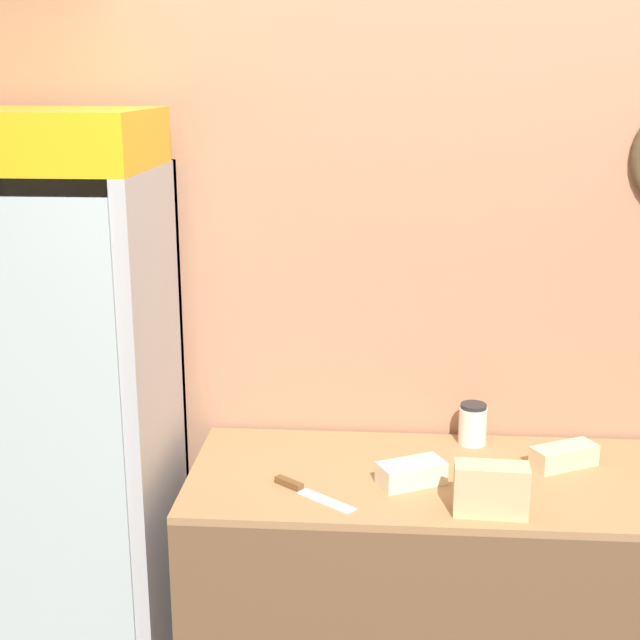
{
  "coord_description": "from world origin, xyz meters",
  "views": [
    {
      "loc": [
        -0.31,
        -1.8,
        2.14
      ],
      "look_at": [
        -0.51,
        0.96,
        1.38
      ],
      "focal_mm": 50.0,
      "sensor_mm": 36.0,
      "label": 1
    }
  ],
  "objects_px": {
    "beverage_cooler": "(54,389)",
    "condiment_jar": "(473,424)",
    "sandwich_stack_bottom": "(490,501)",
    "sandwich_flat_left": "(564,456)",
    "sandwich_flat_right": "(411,473)",
    "chefs_knife": "(303,490)",
    "sandwich_stack_middle": "(492,477)"
  },
  "relations": [
    {
      "from": "sandwich_stack_middle",
      "to": "chefs_knife",
      "type": "height_order",
      "value": "sandwich_stack_middle"
    },
    {
      "from": "sandwich_stack_bottom",
      "to": "sandwich_stack_middle",
      "type": "xyz_separation_m",
      "value": [
        0.0,
        0.0,
        0.08
      ]
    },
    {
      "from": "sandwich_stack_middle",
      "to": "sandwich_flat_left",
      "type": "bearing_deg",
      "value": 51.56
    },
    {
      "from": "beverage_cooler",
      "to": "sandwich_stack_middle",
      "type": "height_order",
      "value": "beverage_cooler"
    },
    {
      "from": "chefs_knife",
      "to": "condiment_jar",
      "type": "height_order",
      "value": "condiment_jar"
    },
    {
      "from": "sandwich_stack_bottom",
      "to": "sandwich_stack_middle",
      "type": "distance_m",
      "value": 0.08
    },
    {
      "from": "sandwich_flat_left",
      "to": "chefs_knife",
      "type": "bearing_deg",
      "value": -163.27
    },
    {
      "from": "sandwich_stack_bottom",
      "to": "sandwich_flat_right",
      "type": "height_order",
      "value": "sandwich_stack_bottom"
    },
    {
      "from": "sandwich_flat_right",
      "to": "sandwich_flat_left",
      "type": "bearing_deg",
      "value": 18.56
    },
    {
      "from": "sandwich_stack_bottom",
      "to": "sandwich_flat_left",
      "type": "height_order",
      "value": "sandwich_stack_bottom"
    },
    {
      "from": "beverage_cooler",
      "to": "sandwich_flat_left",
      "type": "xyz_separation_m",
      "value": [
        1.73,
        0.02,
        -0.2
      ]
    },
    {
      "from": "sandwich_flat_right",
      "to": "condiment_jar",
      "type": "height_order",
      "value": "condiment_jar"
    },
    {
      "from": "sandwich_stack_middle",
      "to": "chefs_knife",
      "type": "relative_size",
      "value": 0.83
    },
    {
      "from": "chefs_knife",
      "to": "condiment_jar",
      "type": "distance_m",
      "value": 0.71
    },
    {
      "from": "sandwich_stack_middle",
      "to": "sandwich_flat_left",
      "type": "xyz_separation_m",
      "value": [
        0.28,
        0.36,
        -0.08
      ]
    },
    {
      "from": "condiment_jar",
      "to": "sandwich_stack_bottom",
      "type": "bearing_deg",
      "value": -89.44
    },
    {
      "from": "beverage_cooler",
      "to": "condiment_jar",
      "type": "bearing_deg",
      "value": 7.51
    },
    {
      "from": "sandwich_stack_middle",
      "to": "sandwich_flat_left",
      "type": "distance_m",
      "value": 0.46
    },
    {
      "from": "sandwich_flat_right",
      "to": "sandwich_stack_bottom",
      "type": "bearing_deg",
      "value": -38.88
    },
    {
      "from": "sandwich_flat_right",
      "to": "chefs_knife",
      "type": "bearing_deg",
      "value": -166.1
    },
    {
      "from": "sandwich_stack_bottom",
      "to": "condiment_jar",
      "type": "distance_m",
      "value": 0.53
    },
    {
      "from": "sandwich_stack_bottom",
      "to": "condiment_jar",
      "type": "relative_size",
      "value": 1.52
    },
    {
      "from": "sandwich_flat_left",
      "to": "sandwich_stack_middle",
      "type": "bearing_deg",
      "value": -128.44
    },
    {
      "from": "beverage_cooler",
      "to": "sandwich_stack_middle",
      "type": "relative_size",
      "value": 9.12
    },
    {
      "from": "sandwich_stack_middle",
      "to": "sandwich_flat_right",
      "type": "bearing_deg",
      "value": 141.12
    },
    {
      "from": "beverage_cooler",
      "to": "chefs_knife",
      "type": "xyz_separation_m",
      "value": [
        0.87,
        -0.24,
        -0.23
      ]
    },
    {
      "from": "sandwich_stack_bottom",
      "to": "chefs_knife",
      "type": "xyz_separation_m",
      "value": [
        -0.57,
        0.1,
        -0.03
      ]
    },
    {
      "from": "sandwich_flat_left",
      "to": "sandwich_stack_bottom",
      "type": "bearing_deg",
      "value": -128.44
    },
    {
      "from": "sandwich_stack_bottom",
      "to": "chefs_knife",
      "type": "relative_size",
      "value": 0.83
    },
    {
      "from": "sandwich_flat_left",
      "to": "condiment_jar",
      "type": "bearing_deg",
      "value": 149.17
    },
    {
      "from": "chefs_knife",
      "to": "condiment_jar",
      "type": "bearing_deg",
      "value": 37.2
    },
    {
      "from": "beverage_cooler",
      "to": "sandwich_flat_right",
      "type": "xyz_separation_m",
      "value": [
        1.21,
        -0.16,
        -0.2
      ]
    }
  ]
}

